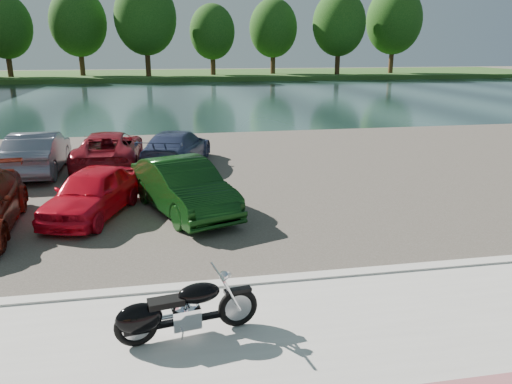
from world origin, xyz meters
The scene contains 13 objects.
ground centered at (0.00, 0.00, 0.00)m, with size 200.00×200.00×0.00m, color #595447.
promenade centered at (0.00, -1.00, 0.05)m, with size 60.00×6.00×0.10m, color beige.
kerb centered at (0.00, 2.00, 0.07)m, with size 60.00×0.30×0.14m, color beige.
parking_lot centered at (0.00, 11.00, 0.02)m, with size 60.00×18.00×0.04m, color #403B33.
river centered at (0.00, 40.00, 0.00)m, with size 120.00×40.00×0.00m, color #172B2A.
far_bank centered at (0.00, 72.00, 0.30)m, with size 120.00×24.00×0.60m, color #234A1A.
far_trees centered at (4.36, 65.79, 7.49)m, with size 70.25×10.68×12.52m.
motorcycle centered at (-1.36, 0.28, 0.56)m, with size 2.32×0.82×1.05m.
car_4 centered at (-3.42, 6.91, 0.71)m, with size 1.59×3.96×1.35m, color red.
car_5 centered at (-0.93, 6.76, 0.79)m, with size 1.58×4.53×1.49m, color black.
car_9 centered at (-5.98, 12.35, 0.81)m, with size 1.64×4.69×1.55m, color slate.
car_10 centered at (-3.51, 12.88, 0.74)m, with size 2.31×5.02×1.39m, color maroon.
car_11 centered at (-0.93, 12.72, 0.73)m, with size 1.94×4.77×1.38m, color navy.
Camera 1 is at (-1.39, -6.83, 4.58)m, focal length 35.00 mm.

